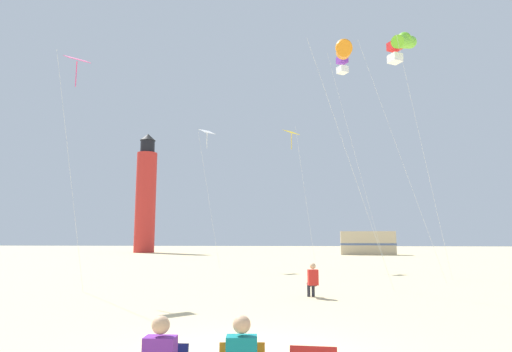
{
  "coord_description": "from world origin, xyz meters",
  "views": [
    {
      "loc": [
        0.77,
        -7.58,
        2.01
      ],
      "look_at": [
        -0.92,
        11.83,
        4.81
      ],
      "focal_mm": 30.25,
      "sensor_mm": 36.0,
      "label": 1
    }
  ],
  "objects_px": {
    "lighthouse_distant": "(146,196)",
    "rv_van_tan": "(368,243)",
    "kite_diamond_white": "(207,137)",
    "kite_box_violet": "(342,66)",
    "kite_box_scarlet": "(395,53)",
    "kite_tube_orange": "(344,50)",
    "kite_diamond_rainbow": "(77,68)",
    "kite_tube_lime": "(404,41)",
    "kite_diamond_gold": "(292,138)",
    "kite_flyer_standing": "(312,279)"
  },
  "relations": [
    {
      "from": "lighthouse_distant",
      "to": "rv_van_tan",
      "type": "bearing_deg",
      "value": -9.74
    },
    {
      "from": "kite_diamond_white",
      "to": "kite_box_violet",
      "type": "height_order",
      "value": "kite_box_violet"
    },
    {
      "from": "kite_box_scarlet",
      "to": "lighthouse_distant",
      "type": "relative_size",
      "value": 0.74
    },
    {
      "from": "kite_tube_orange",
      "to": "rv_van_tan",
      "type": "relative_size",
      "value": 1.7
    },
    {
      "from": "kite_box_scarlet",
      "to": "kite_diamond_rainbow",
      "type": "bearing_deg",
      "value": -156.58
    },
    {
      "from": "kite_box_scarlet",
      "to": "kite_diamond_rainbow",
      "type": "distance_m",
      "value": 16.0
    },
    {
      "from": "kite_diamond_white",
      "to": "lighthouse_distant",
      "type": "height_order",
      "value": "lighthouse_distant"
    },
    {
      "from": "kite_tube_orange",
      "to": "kite_box_violet",
      "type": "bearing_deg",
      "value": 83.61
    },
    {
      "from": "kite_diamond_rainbow",
      "to": "kite_tube_lime",
      "type": "distance_m",
      "value": 16.7
    },
    {
      "from": "lighthouse_distant",
      "to": "kite_tube_orange",
      "type": "bearing_deg",
      "value": -59.9
    },
    {
      "from": "kite_diamond_white",
      "to": "rv_van_tan",
      "type": "bearing_deg",
      "value": 58.24
    },
    {
      "from": "kite_box_scarlet",
      "to": "kite_tube_orange",
      "type": "height_order",
      "value": "kite_box_scarlet"
    },
    {
      "from": "kite_diamond_white",
      "to": "kite_box_violet",
      "type": "bearing_deg",
      "value": -8.39
    },
    {
      "from": "kite_diamond_gold",
      "to": "kite_box_violet",
      "type": "relative_size",
      "value": 0.67
    },
    {
      "from": "kite_flyer_standing",
      "to": "kite_tube_lime",
      "type": "distance_m",
      "value": 15.2
    },
    {
      "from": "kite_diamond_white",
      "to": "kite_tube_lime",
      "type": "height_order",
      "value": "kite_tube_lime"
    },
    {
      "from": "kite_diamond_rainbow",
      "to": "kite_flyer_standing",
      "type": "bearing_deg",
      "value": -7.08
    },
    {
      "from": "kite_diamond_gold",
      "to": "rv_van_tan",
      "type": "distance_m",
      "value": 27.01
    },
    {
      "from": "kite_diamond_rainbow",
      "to": "rv_van_tan",
      "type": "relative_size",
      "value": 1.45
    },
    {
      "from": "kite_flyer_standing",
      "to": "kite_diamond_gold",
      "type": "height_order",
      "value": "kite_diamond_gold"
    },
    {
      "from": "kite_box_scarlet",
      "to": "kite_tube_orange",
      "type": "distance_m",
      "value": 5.0
    },
    {
      "from": "kite_box_violet",
      "to": "rv_van_tan",
      "type": "bearing_deg",
      "value": 77.92
    },
    {
      "from": "kite_diamond_gold",
      "to": "kite_box_violet",
      "type": "height_order",
      "value": "kite_box_violet"
    },
    {
      "from": "kite_diamond_rainbow",
      "to": "lighthouse_distant",
      "type": "xyz_separation_m",
      "value": [
        -11.76,
        42.38,
        -1.16
      ]
    },
    {
      "from": "kite_diamond_rainbow",
      "to": "kite_box_violet",
      "type": "height_order",
      "value": "kite_box_violet"
    },
    {
      "from": "kite_box_scarlet",
      "to": "lighthouse_distant",
      "type": "distance_m",
      "value": 44.81
    },
    {
      "from": "kite_diamond_white",
      "to": "kite_diamond_rainbow",
      "type": "bearing_deg",
      "value": -102.13
    },
    {
      "from": "kite_diamond_white",
      "to": "kite_tube_orange",
      "type": "bearing_deg",
      "value": -51.33
    },
    {
      "from": "kite_diamond_rainbow",
      "to": "kite_tube_lime",
      "type": "bearing_deg",
      "value": 23.1
    },
    {
      "from": "kite_diamond_rainbow",
      "to": "kite_box_violet",
      "type": "relative_size",
      "value": 0.68
    },
    {
      "from": "kite_diamond_white",
      "to": "kite_tube_lime",
      "type": "distance_m",
      "value": 14.36
    },
    {
      "from": "kite_diamond_gold",
      "to": "kite_tube_lime",
      "type": "xyz_separation_m",
      "value": [
        6.13,
        -6.54,
        3.69
      ]
    },
    {
      "from": "kite_diamond_white",
      "to": "kite_diamond_rainbow",
      "type": "distance_m",
      "value": 13.48
    },
    {
      "from": "kite_box_scarlet",
      "to": "kite_diamond_gold",
      "type": "relative_size",
      "value": 1.32
    },
    {
      "from": "kite_flyer_standing",
      "to": "kite_tube_lime",
      "type": "xyz_separation_m",
      "value": [
        5.49,
        7.58,
        11.97
      ]
    },
    {
      "from": "kite_tube_orange",
      "to": "lighthouse_distant",
      "type": "xyz_separation_m",
      "value": [
        -23.04,
        39.76,
        -2.7
      ]
    },
    {
      "from": "kite_diamond_rainbow",
      "to": "kite_tube_lime",
      "type": "xyz_separation_m",
      "value": [
        15.0,
        6.4,
        3.58
      ]
    },
    {
      "from": "lighthouse_distant",
      "to": "kite_diamond_gold",
      "type": "bearing_deg",
      "value": -54.97
    },
    {
      "from": "kite_flyer_standing",
      "to": "kite_tube_lime",
      "type": "height_order",
      "value": "kite_tube_lime"
    },
    {
      "from": "kite_diamond_gold",
      "to": "kite_diamond_rainbow",
      "type": "height_order",
      "value": "kite_diamond_rainbow"
    },
    {
      "from": "kite_diamond_rainbow",
      "to": "kite_tube_lime",
      "type": "relative_size",
      "value": 0.72
    },
    {
      "from": "kite_diamond_white",
      "to": "lighthouse_distant",
      "type": "xyz_separation_m",
      "value": [
        -14.6,
        29.2,
        -1.28
      ]
    },
    {
      "from": "rv_van_tan",
      "to": "lighthouse_distant",
      "type": "bearing_deg",
      "value": 175.05
    },
    {
      "from": "kite_flyer_standing",
      "to": "lighthouse_distant",
      "type": "xyz_separation_m",
      "value": [
        -21.27,
        43.56,
        7.22
      ]
    },
    {
      "from": "kite_tube_lime",
      "to": "kite_diamond_rainbow",
      "type": "bearing_deg",
      "value": -156.9
    },
    {
      "from": "kite_flyer_standing",
      "to": "kite_tube_lime",
      "type": "relative_size",
      "value": 0.09
    },
    {
      "from": "kite_tube_lime",
      "to": "kite_box_violet",
      "type": "relative_size",
      "value": 0.94
    },
    {
      "from": "kite_box_scarlet",
      "to": "lighthouse_distant",
      "type": "height_order",
      "value": "lighthouse_distant"
    },
    {
      "from": "kite_diamond_white",
      "to": "kite_box_scarlet",
      "type": "distance_m",
      "value": 13.8
    },
    {
      "from": "lighthouse_distant",
      "to": "kite_diamond_rainbow",
      "type": "bearing_deg",
      "value": -74.49
    }
  ]
}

